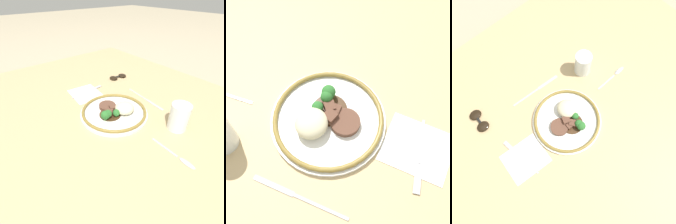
# 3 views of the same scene
# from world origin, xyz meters

# --- Properties ---
(ground_plane) EXTENTS (8.00, 8.00, 0.00)m
(ground_plane) POSITION_xyz_m (0.00, 0.00, 0.00)
(ground_plane) COLOR tan
(dining_table) EXTENTS (1.58, 1.20, 0.04)m
(dining_table) POSITION_xyz_m (0.00, 0.00, 0.02)
(dining_table) COLOR tan
(dining_table) RESTS_ON ground
(napkin) EXTENTS (0.17, 0.15, 0.00)m
(napkin) POSITION_xyz_m (-0.24, -0.01, 0.04)
(napkin) COLOR white
(napkin) RESTS_ON dining_table
(plate) EXTENTS (0.28, 0.28, 0.06)m
(plate) POSITION_xyz_m (-0.02, -0.01, 0.05)
(plate) COLOR white
(plate) RESTS_ON dining_table
(juice_glass) EXTENTS (0.07, 0.07, 0.10)m
(juice_glass) POSITION_xyz_m (0.20, 0.12, 0.08)
(juice_glass) COLOR #F4AD19
(juice_glass) RESTS_ON dining_table
(fork) EXTENTS (0.03, 0.18, 0.00)m
(fork) POSITION_xyz_m (-0.25, 0.02, 0.04)
(fork) COLOR #B7B7BC
(fork) RESTS_ON napkin
(knife) EXTENTS (0.23, 0.03, 0.00)m
(knife) POSITION_xyz_m (-0.01, 0.18, 0.04)
(knife) COLOR #B7B7BC
(knife) RESTS_ON dining_table
(spoon) EXTENTS (0.16, 0.02, 0.01)m
(spoon) POSITION_xyz_m (0.29, -0.00, 0.04)
(spoon) COLOR #B7B7BC
(spoon) RESTS_ON dining_table
(sunglasses) EXTENTS (0.06, 0.11, 0.02)m
(sunglasses) POSITION_xyz_m (-0.28, 0.23, 0.04)
(sunglasses) COLOR black
(sunglasses) RESTS_ON dining_table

